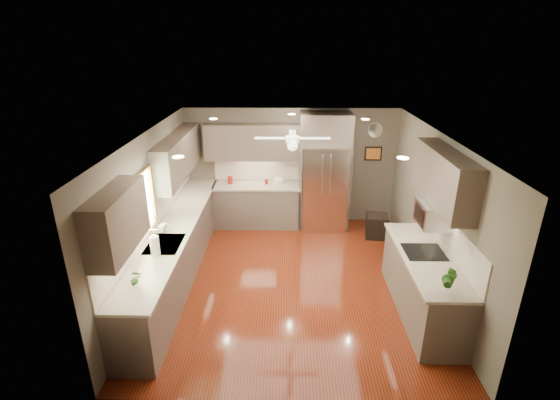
{
  "coord_description": "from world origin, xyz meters",
  "views": [
    {
      "loc": [
        -0.09,
        -5.91,
        3.82
      ],
      "look_at": [
        -0.2,
        0.6,
        1.22
      ],
      "focal_mm": 26.0,
      "sensor_mm": 36.0,
      "label": 1
    }
  ],
  "objects_px": {
    "microwave": "(434,214)",
    "paper_towel": "(155,246)",
    "potted_plant_right": "(450,279)",
    "stool": "(377,226)",
    "bowl": "(279,183)",
    "soap_bottle": "(163,226)",
    "potted_plant_left": "(135,278)",
    "canister_a": "(230,180)",
    "refrigerator": "(324,174)",
    "canister_d": "(266,182)"
  },
  "relations": [
    {
      "from": "canister_d",
      "to": "soap_bottle",
      "type": "xyz_separation_m",
      "value": [
        -1.54,
        -2.31,
        0.04
      ]
    },
    {
      "from": "potted_plant_left",
      "to": "bowl",
      "type": "height_order",
      "value": "potted_plant_left"
    },
    {
      "from": "canister_a",
      "to": "stool",
      "type": "xyz_separation_m",
      "value": [
        3.06,
        -0.56,
        -0.78
      ]
    },
    {
      "from": "bowl",
      "to": "paper_towel",
      "type": "height_order",
      "value": "paper_towel"
    },
    {
      "from": "canister_d",
      "to": "soap_bottle",
      "type": "distance_m",
      "value": 2.78
    },
    {
      "from": "potted_plant_right",
      "to": "bowl",
      "type": "height_order",
      "value": "potted_plant_right"
    },
    {
      "from": "microwave",
      "to": "soap_bottle",
      "type": "bearing_deg",
      "value": 173.67
    },
    {
      "from": "microwave",
      "to": "paper_towel",
      "type": "height_order",
      "value": "microwave"
    },
    {
      "from": "potted_plant_left",
      "to": "canister_a",
      "type": "bearing_deg",
      "value": 80.24
    },
    {
      "from": "canister_d",
      "to": "potted_plant_left",
      "type": "bearing_deg",
      "value": -110.39
    },
    {
      "from": "canister_d",
      "to": "potted_plant_right",
      "type": "bearing_deg",
      "value": -57.92
    },
    {
      "from": "canister_d",
      "to": "soap_bottle",
      "type": "height_order",
      "value": "soap_bottle"
    },
    {
      "from": "refrigerator",
      "to": "paper_towel",
      "type": "height_order",
      "value": "refrigerator"
    },
    {
      "from": "potted_plant_right",
      "to": "stool",
      "type": "distance_m",
      "value": 3.43
    },
    {
      "from": "stool",
      "to": "potted_plant_left",
      "type": "bearing_deg",
      "value": -138.31
    },
    {
      "from": "potted_plant_right",
      "to": "refrigerator",
      "type": "distance_m",
      "value": 4.0
    },
    {
      "from": "soap_bottle",
      "to": "refrigerator",
      "type": "xyz_separation_m",
      "value": [
        2.76,
        2.25,
        0.15
      ]
    },
    {
      "from": "refrigerator",
      "to": "paper_towel",
      "type": "xyz_separation_m",
      "value": [
        -2.66,
        -3.0,
        -0.11
      ]
    },
    {
      "from": "canister_a",
      "to": "potted_plant_left",
      "type": "bearing_deg",
      "value": -99.76
    },
    {
      "from": "microwave",
      "to": "potted_plant_left",
      "type": "bearing_deg",
      "value": -164.5
    },
    {
      "from": "soap_bottle",
      "to": "potted_plant_right",
      "type": "xyz_separation_m",
      "value": [
        3.97,
        -1.56,
        0.07
      ]
    },
    {
      "from": "soap_bottle",
      "to": "refrigerator",
      "type": "bearing_deg",
      "value": 39.29
    },
    {
      "from": "microwave",
      "to": "refrigerator",
      "type": "bearing_deg",
      "value": 116.09
    },
    {
      "from": "soap_bottle",
      "to": "bowl",
      "type": "distance_m",
      "value": 2.95
    },
    {
      "from": "canister_d",
      "to": "paper_towel",
      "type": "height_order",
      "value": "paper_towel"
    },
    {
      "from": "refrigerator",
      "to": "canister_d",
      "type": "bearing_deg",
      "value": 177.22
    },
    {
      "from": "canister_d",
      "to": "paper_towel",
      "type": "distance_m",
      "value": 3.38
    },
    {
      "from": "bowl",
      "to": "stool",
      "type": "distance_m",
      "value": 2.22
    },
    {
      "from": "stool",
      "to": "paper_towel",
      "type": "height_order",
      "value": "paper_towel"
    },
    {
      "from": "potted_plant_right",
      "to": "paper_towel",
      "type": "xyz_separation_m",
      "value": [
        -3.86,
        0.82,
        -0.02
      ]
    },
    {
      "from": "canister_a",
      "to": "refrigerator",
      "type": "xyz_separation_m",
      "value": [
        1.99,
        -0.07,
        0.17
      ]
    },
    {
      "from": "canister_a",
      "to": "bowl",
      "type": "xyz_separation_m",
      "value": [
        1.04,
        0.01,
        -0.05
      ]
    },
    {
      "from": "canister_d",
      "to": "paper_towel",
      "type": "bearing_deg",
      "value": -115.21
    },
    {
      "from": "potted_plant_left",
      "to": "microwave",
      "type": "distance_m",
      "value": 4.15
    },
    {
      "from": "potted_plant_left",
      "to": "microwave",
      "type": "height_order",
      "value": "microwave"
    },
    {
      "from": "canister_d",
      "to": "stool",
      "type": "bearing_deg",
      "value": -13.52
    },
    {
      "from": "paper_towel",
      "to": "potted_plant_left",
      "type": "bearing_deg",
      "value": -90.04
    },
    {
      "from": "microwave",
      "to": "paper_towel",
      "type": "xyz_separation_m",
      "value": [
        -3.98,
        -0.29,
        -0.4
      ]
    },
    {
      "from": "potted_plant_right",
      "to": "paper_towel",
      "type": "distance_m",
      "value": 3.95
    },
    {
      "from": "soap_bottle",
      "to": "stool",
      "type": "distance_m",
      "value": 4.29
    },
    {
      "from": "stool",
      "to": "bowl",
      "type": "bearing_deg",
      "value": 164.25
    },
    {
      "from": "soap_bottle",
      "to": "canister_d",
      "type": "bearing_deg",
      "value": 56.37
    },
    {
      "from": "canister_a",
      "to": "potted_plant_right",
      "type": "distance_m",
      "value": 5.03
    },
    {
      "from": "soap_bottle",
      "to": "bowl",
      "type": "height_order",
      "value": "soap_bottle"
    },
    {
      "from": "canister_d",
      "to": "soap_bottle",
      "type": "relative_size",
      "value": 0.55
    },
    {
      "from": "paper_towel",
      "to": "canister_d",
      "type": "bearing_deg",
      "value": 64.79
    },
    {
      "from": "microwave",
      "to": "stool",
      "type": "bearing_deg",
      "value": 96.53
    },
    {
      "from": "canister_d",
      "to": "canister_a",
      "type": "bearing_deg",
      "value": 179.04
    },
    {
      "from": "microwave",
      "to": "canister_d",
      "type": "bearing_deg",
      "value": 132.59
    },
    {
      "from": "potted_plant_left",
      "to": "potted_plant_right",
      "type": "xyz_separation_m",
      "value": [
        3.87,
        0.0,
        0.02
      ]
    }
  ]
}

